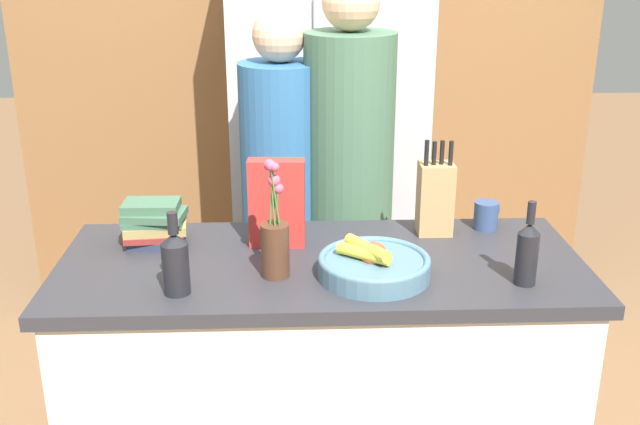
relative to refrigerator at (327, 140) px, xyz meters
The scene contains 13 objects.
kitchen_island 1.31m from the refrigerator, 93.71° to the right, with size 1.54×0.65×0.92m.
back_wall_wood 0.49m from the refrigerator, 102.24° to the left, with size 2.74×0.12×2.60m.
refrigerator is the anchor object (origin of this frame).
fruit_bowl 1.32m from the refrigerator, 87.26° to the right, with size 0.31×0.31×0.10m.
knife_block 1.04m from the refrigerator, 73.77° to the right, with size 0.11×0.09×0.31m.
flower_vase 1.32m from the refrigerator, 99.14° to the right, with size 0.08×0.08×0.34m.
cereal_box 1.10m from the refrigerator, 100.84° to the right, with size 0.17×0.07×0.27m.
coffee_mug 1.07m from the refrigerator, 64.19° to the right, with size 0.10×0.09×0.09m.
book_stack 1.21m from the refrigerator, 118.79° to the right, with size 0.20×0.16×0.14m.
bottle_oil 1.48m from the refrigerator, 108.56° to the right, with size 0.07×0.07×0.23m.
bottle_vinegar 1.46m from the refrigerator, 71.15° to the right, with size 0.06×0.06×0.24m.
person_at_sink 0.63m from the refrigerator, 108.38° to the right, with size 0.30×0.30×1.59m.
person_in_blue 0.62m from the refrigerator, 85.75° to the right, with size 0.32×0.32×1.71m.
Camera 1 is at (-0.09, -2.01, 1.82)m, focal length 42.00 mm.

